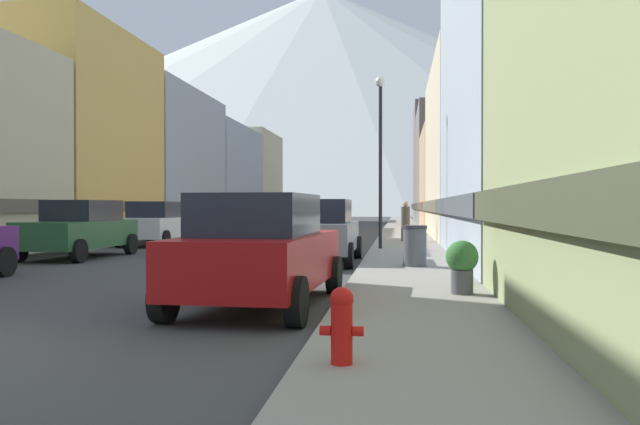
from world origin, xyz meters
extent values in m
cube|color=gray|center=(-6.25, 35.00, 0.07)|extent=(2.50, 100.00, 0.15)
cube|color=gray|center=(6.25, 35.00, 0.07)|extent=(2.50, 100.00, 0.15)
cube|color=#D8B259|center=(-11.84, 24.59, 5.18)|extent=(8.68, 10.10, 10.35)
cube|color=brown|center=(-11.84, 24.59, 1.60)|extent=(8.98, 10.10, 0.50)
cube|color=#99A5B2|center=(-11.33, 36.31, 4.76)|extent=(7.66, 12.92, 9.51)
cube|color=#444A50|center=(-11.33, 36.31, 1.60)|extent=(7.96, 12.92, 0.50)
cube|color=#99A5B2|center=(-11.33, 49.56, 4.37)|extent=(7.66, 13.11, 8.74)
cube|color=#444A50|center=(-11.33, 49.56, 1.60)|extent=(7.96, 13.11, 0.50)
cube|color=beige|center=(-12.29, 61.86, 4.77)|extent=(9.59, 11.19, 9.54)
cube|color=#595444|center=(-12.29, 61.86, 1.60)|extent=(9.89, 11.19, 0.50)
cube|color=#99A5B2|center=(11.12, 12.32, 5.09)|extent=(7.23, 11.68, 10.19)
cube|color=#444A50|center=(11.12, 12.32, 1.60)|extent=(7.53, 11.68, 0.50)
cube|color=beige|center=(11.02, 25.03, 4.11)|extent=(7.04, 13.37, 8.23)
cube|color=#595444|center=(11.02, 25.03, 1.60)|extent=(7.34, 13.37, 0.50)
cube|color=tan|center=(12.07, 37.25, 3.33)|extent=(9.14, 10.31, 6.66)
cube|color=brown|center=(12.07, 37.25, 1.60)|extent=(9.44, 10.31, 0.50)
cube|color=#66605B|center=(10.76, 48.21, 4.88)|extent=(6.52, 11.56, 9.75)
cube|color=#2D2B29|center=(10.76, 48.21, 1.60)|extent=(6.82, 11.56, 0.50)
cube|color=#66605B|center=(12.30, 59.40, 5.84)|extent=(9.60, 9.70, 11.68)
cube|color=#2D2B29|center=(12.30, 59.40, 1.60)|extent=(9.90, 9.70, 0.50)
cylinder|color=black|center=(-2.84, 7.57, 0.34)|extent=(0.23, 0.68, 0.68)
cube|color=#265933|center=(-3.80, 12.73, 0.74)|extent=(1.95, 4.44, 0.80)
cube|color=#1E232D|center=(-3.79, 12.98, 1.46)|extent=(1.65, 2.24, 0.64)
cylinder|color=black|center=(-2.92, 11.06, 0.34)|extent=(0.24, 0.69, 0.68)
cylinder|color=black|center=(-4.76, 11.11, 0.34)|extent=(0.24, 0.69, 0.68)
cylinder|color=black|center=(-2.84, 14.36, 0.34)|extent=(0.24, 0.69, 0.68)
cylinder|color=black|center=(-4.68, 14.41, 0.34)|extent=(0.24, 0.69, 0.68)
cube|color=silver|center=(-3.80, 19.19, 0.74)|extent=(1.87, 4.41, 0.80)
cube|color=#1E232D|center=(-3.80, 18.94, 1.46)|extent=(1.62, 2.21, 0.64)
cylinder|color=black|center=(-4.73, 20.83, 0.34)|extent=(0.22, 0.68, 0.68)
cylinder|color=black|center=(-2.89, 20.85, 0.34)|extent=(0.22, 0.68, 0.68)
cylinder|color=black|center=(-4.71, 17.53, 0.34)|extent=(0.22, 0.68, 0.68)
cylinder|color=black|center=(-2.87, 17.55, 0.34)|extent=(0.22, 0.68, 0.68)
cube|color=#9E1111|center=(3.80, 4.18, 0.74)|extent=(2.05, 4.48, 0.80)
cube|color=#1E232D|center=(3.79, 3.93, 1.46)|extent=(1.70, 2.28, 0.64)
cylinder|color=black|center=(2.96, 5.87, 0.34)|extent=(0.25, 0.69, 0.68)
cylinder|color=black|center=(4.80, 5.78, 0.34)|extent=(0.25, 0.69, 0.68)
cylinder|color=black|center=(2.80, 2.57, 0.34)|extent=(0.25, 0.69, 0.68)
cylinder|color=black|center=(4.64, 2.49, 0.34)|extent=(0.25, 0.69, 0.68)
cube|color=slate|center=(3.80, 11.97, 0.74)|extent=(1.86, 4.41, 0.80)
cube|color=#1E232D|center=(3.80, 11.72, 1.46)|extent=(1.61, 2.21, 0.64)
cylinder|color=black|center=(2.89, 13.62, 0.34)|extent=(0.22, 0.68, 0.68)
cylinder|color=black|center=(4.73, 13.61, 0.34)|extent=(0.22, 0.68, 0.68)
cylinder|color=black|center=(2.87, 10.32, 0.34)|extent=(0.22, 0.68, 0.68)
cylinder|color=black|center=(4.71, 10.31, 0.34)|extent=(0.22, 0.68, 0.68)
cylinder|color=red|center=(5.45, 0.05, 0.43)|extent=(0.20, 0.20, 0.55)
sphere|color=red|center=(5.45, 0.05, 0.74)|extent=(0.22, 0.22, 0.22)
cylinder|color=red|center=(5.30, 0.05, 0.45)|extent=(0.10, 0.09, 0.09)
cylinder|color=red|center=(5.60, 0.05, 0.45)|extent=(0.10, 0.09, 0.09)
cylinder|color=#4C5156|center=(6.35, 9.69, 0.60)|extent=(0.56, 0.56, 0.90)
cylinder|color=#2D2D33|center=(6.35, 9.69, 1.09)|extent=(0.59, 0.59, 0.08)
cylinder|color=#4C4C51|center=(7.00, 4.92, 0.35)|extent=(0.36, 0.36, 0.40)
sphere|color=#357336|center=(7.00, 4.92, 0.76)|extent=(0.53, 0.53, 0.53)
cylinder|color=brown|center=(6.25, 20.82, 0.87)|extent=(0.36, 0.36, 1.43)
sphere|color=tan|center=(6.25, 20.82, 1.70)|extent=(0.23, 0.23, 0.23)
cylinder|color=maroon|center=(-6.25, 24.16, 0.84)|extent=(0.36, 0.36, 1.38)
sphere|color=tan|center=(-6.25, 24.16, 1.64)|extent=(0.22, 0.22, 0.22)
cylinder|color=black|center=(5.35, 16.00, 2.90)|extent=(0.12, 0.12, 5.50)
sphere|color=white|center=(5.35, 16.00, 5.83)|extent=(0.36, 0.36, 0.36)
cone|color=silver|center=(-26.03, 260.00, 46.48)|extent=(343.59, 343.59, 92.95)
camera|label=1|loc=(5.96, -5.70, 1.59)|focal=35.64mm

